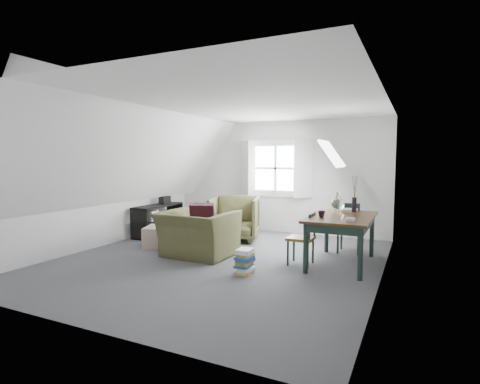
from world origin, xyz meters
The scene contains 24 objects.
floor centered at (0.00, 0.00, 0.00)m, with size 5.50×5.50×0.00m, color #45464A.
ceiling centered at (0.00, 0.00, 2.50)m, with size 5.50×5.50×0.00m, color white.
wall_back centered at (0.00, 2.75, 1.25)m, with size 5.00×5.00×0.00m, color silver.
wall_front centered at (0.00, -2.75, 1.25)m, with size 5.00×5.00×0.00m, color silver.
wall_left centered at (-2.50, 0.00, 1.25)m, with size 5.50×5.50×0.00m, color silver.
wall_right centered at (2.50, 0.00, 1.25)m, with size 5.50×5.50×0.00m, color silver.
slope_left centered at (-1.55, 0.00, 1.78)m, with size 5.50×5.50×0.00m, color white.
slope_right centered at (1.55, 0.00, 1.78)m, with size 5.50×5.50×0.00m, color white.
dormer_window centered at (0.00, 2.68, 1.45)m, with size 1.71×0.35×1.30m.
skylight centered at (1.55, 1.30, 1.75)m, with size 0.55×0.75×0.04m, color white.
armchair_near centered at (-0.45, 0.10, 0.00)m, with size 1.18×1.03×0.77m, color #474728.
armchair_far centered at (-0.46, 1.53, 0.00)m, with size 0.95×0.98×0.89m, color #474728.
throw_pillow centered at (-0.45, 0.25, 0.69)m, with size 0.42×0.12×0.42m, color #340E1C.
ottoman centered at (-1.46, 0.41, 0.19)m, with size 0.57×0.57×0.38m, color tan.
dining_table centered at (1.86, 0.62, 0.67)m, with size 0.93×1.55×0.77m.
demijohn centered at (1.71, 1.07, 0.90)m, with size 0.23×0.23×0.32m.
vase_twigs centered at (1.96, 1.17, 0.91)m, with size 0.08×0.09×0.60m.
cup centered at (1.61, 0.32, 0.77)m, with size 0.11×0.11×0.10m, color black.
paper_box centered at (2.06, 0.17, 0.79)m, with size 0.13×0.09×0.04m, color white.
dining_chair_far centered at (1.85, 1.44, 0.47)m, with size 0.43×0.43×0.91m.
dining_chair_near centered at (1.32, 0.35, 0.43)m, with size 0.39×0.39×0.83m.
media_shelf centered at (-2.20, 1.24, 0.30)m, with size 0.43×1.29×0.66m.
electronics_box centered at (-2.20, 1.53, 0.74)m, with size 0.16×0.23×0.18m, color black.
magazine_stack centered at (0.70, -0.47, 0.18)m, with size 0.27×0.32×0.36m.
Camera 1 is at (2.91, -5.27, 1.65)m, focal length 28.00 mm.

